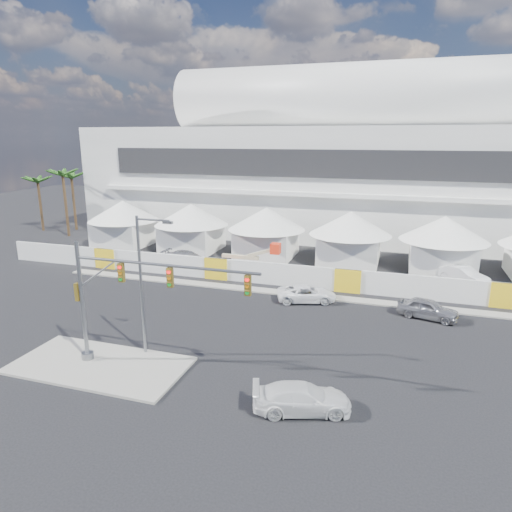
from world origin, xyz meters
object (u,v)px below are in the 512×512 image
(lot_car_c, at_px, (187,259))
(traffic_mast, at_px, (118,298))
(sedan_silver, at_px, (428,309))
(lot_car_a, at_px, (463,275))
(boom_lift, at_px, (235,266))
(pickup_curb, at_px, (307,294))
(pickup_near, at_px, (302,398))
(streetlight_median, at_px, (144,277))

(lot_car_c, xyz_separation_m, traffic_mast, (5.84, -20.24, 3.41))
(sedan_silver, height_order, lot_car_a, lot_car_a)
(lot_car_a, height_order, boom_lift, boom_lift)
(lot_car_c, bearing_deg, lot_car_a, -80.71)
(pickup_curb, distance_m, lot_car_a, 15.36)
(lot_car_c, xyz_separation_m, boom_lift, (5.81, -1.58, 0.15))
(pickup_curb, height_order, pickup_near, pickup_near)
(boom_lift, bearing_deg, lot_car_c, 164.16)
(pickup_curb, distance_m, streetlight_median, 14.68)
(sedan_silver, relative_size, boom_lift, 0.64)
(lot_car_a, xyz_separation_m, streetlight_median, (-19.73, -20.97, 4.20))
(sedan_silver, distance_m, lot_car_a, 10.28)
(boom_lift, bearing_deg, sedan_silver, -18.79)
(pickup_near, height_order, traffic_mast, traffic_mast)
(sedan_silver, bearing_deg, lot_car_a, -5.40)
(sedan_silver, bearing_deg, lot_car_c, 86.53)
(lot_car_a, relative_size, streetlight_median, 0.55)
(pickup_near, xyz_separation_m, lot_car_c, (-16.52, 21.36, 0.08))
(pickup_curb, bearing_deg, streetlight_median, 130.92)
(pickup_curb, relative_size, traffic_mast, 0.43)
(sedan_silver, distance_m, streetlight_median, 20.29)
(lot_car_c, bearing_deg, sedan_silver, -103.72)
(lot_car_a, xyz_separation_m, traffic_mast, (-20.31, -22.80, 3.42))
(streetlight_median, bearing_deg, boom_lift, 92.07)
(traffic_mast, bearing_deg, lot_car_c, 106.10)
(pickup_near, height_order, streetlight_median, streetlight_median)
(traffic_mast, relative_size, streetlight_median, 1.32)
(traffic_mast, bearing_deg, lot_car_a, 48.29)
(pickup_near, xyz_separation_m, boom_lift, (-10.71, 19.78, 0.23))
(pickup_curb, height_order, boom_lift, boom_lift)
(boom_lift, bearing_deg, pickup_curb, -32.11)
(sedan_silver, xyz_separation_m, lot_car_c, (-22.75, 7.14, 0.04))
(pickup_curb, distance_m, traffic_mast, 16.29)
(sedan_silver, distance_m, boom_lift, 17.83)
(streetlight_median, xyz_separation_m, boom_lift, (-0.61, 16.83, -4.04))
(pickup_near, height_order, lot_car_c, lot_car_c)
(sedan_silver, height_order, traffic_mast, traffic_mast)
(sedan_silver, bearing_deg, traffic_mast, 141.72)
(lot_car_c, distance_m, streetlight_median, 19.95)
(pickup_curb, relative_size, pickup_near, 1.00)
(streetlight_median, height_order, boom_lift, streetlight_median)
(traffic_mast, bearing_deg, boom_lift, 90.09)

